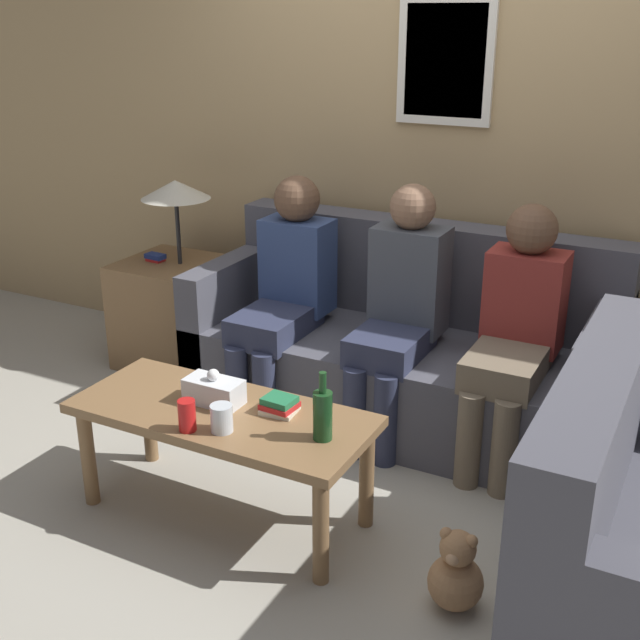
{
  "coord_description": "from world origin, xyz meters",
  "views": [
    {
      "loc": [
        1.33,
        -2.93,
        1.93
      ],
      "look_at": [
        -0.15,
        -0.09,
        0.69
      ],
      "focal_mm": 45.0,
      "sensor_mm": 36.0,
      "label": 1
    }
  ],
  "objects": [
    {
      "name": "ground_plane",
      "position": [
        0.0,
        0.0,
        0.0
      ],
      "size": [
        16.0,
        16.0,
        0.0
      ],
      "primitive_type": "plane",
      "color": "#ADA899"
    },
    {
      "name": "wall_back",
      "position": [
        0.0,
        0.97,
        1.3
      ],
      "size": [
        9.0,
        0.08,
        2.6
      ],
      "color": "tan",
      "rests_on": "ground_plane"
    },
    {
      "name": "couch_main",
      "position": [
        0.0,
        0.52,
        0.32
      ],
      "size": [
        2.04,
        0.86,
        0.94
      ],
      "color": "#4C4C56",
      "rests_on": "ground_plane"
    },
    {
      "name": "coffee_table",
      "position": [
        -0.3,
        -0.64,
        0.4
      ],
      "size": [
        1.2,
        0.51,
        0.47
      ],
      "color": "olive",
      "rests_on": "ground_plane"
    },
    {
      "name": "side_table_with_lamp",
      "position": [
        -1.4,
        0.5,
        0.36
      ],
      "size": [
        0.55,
        0.55,
        1.08
      ],
      "color": "olive",
      "rests_on": "ground_plane"
    },
    {
      "name": "wine_bottle",
      "position": [
        0.16,
        -0.65,
        0.57
      ],
      "size": [
        0.07,
        0.07,
        0.27
      ],
      "color": "#19421E",
      "rests_on": "coffee_table"
    },
    {
      "name": "drinking_glass",
      "position": [
        -0.2,
        -0.77,
        0.53
      ],
      "size": [
        0.08,
        0.08,
        0.11
      ],
      "color": "silver",
      "rests_on": "coffee_table"
    },
    {
      "name": "book_stack",
      "position": [
        -0.08,
        -0.55,
        0.5
      ],
      "size": [
        0.14,
        0.13,
        0.06
      ],
      "color": "beige",
      "rests_on": "coffee_table"
    },
    {
      "name": "soda_can",
      "position": [
        -0.32,
        -0.83,
        0.53
      ],
      "size": [
        0.07,
        0.07,
        0.12
      ],
      "color": "red",
      "rests_on": "coffee_table"
    },
    {
      "name": "tissue_box",
      "position": [
        -0.35,
        -0.6,
        0.53
      ],
      "size": [
        0.23,
        0.12,
        0.14
      ],
      "color": "silver",
      "rests_on": "coffee_table"
    },
    {
      "name": "person_left",
      "position": [
        -0.56,
        0.33,
        0.65
      ],
      "size": [
        0.34,
        0.64,
        1.18
      ],
      "color": "#2D334C",
      "rests_on": "ground_plane"
    },
    {
      "name": "person_middle",
      "position": [
        0.05,
        0.34,
        0.65
      ],
      "size": [
        0.34,
        0.59,
        1.2
      ],
      "color": "#2D334C",
      "rests_on": "ground_plane"
    },
    {
      "name": "person_right",
      "position": [
        0.59,
        0.37,
        0.63
      ],
      "size": [
        0.34,
        0.64,
        1.15
      ],
      "color": "#756651",
      "rests_on": "ground_plane"
    },
    {
      "name": "teddy_bear",
      "position": [
        0.71,
        -0.73,
        0.13
      ],
      "size": [
        0.19,
        0.19,
        0.3
      ],
      "color": "#A87A51",
      "rests_on": "ground_plane"
    }
  ]
}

